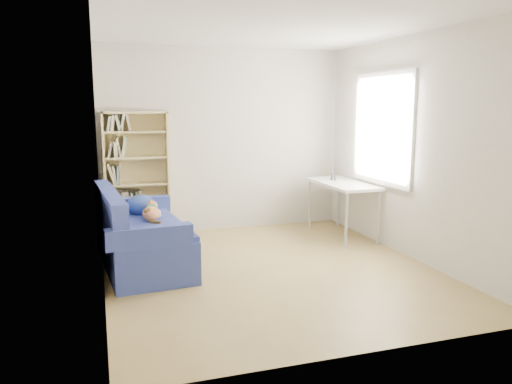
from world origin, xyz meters
The scene contains 6 objects.
ground centered at (0.00, 0.00, 0.00)m, with size 4.00×4.00×0.00m, color olive.
room_shell centered at (0.10, 0.03, 1.64)m, with size 3.54×4.04×2.62m.
sofa centered at (-1.35, 0.61, 0.33)m, with size 1.00×1.85×0.88m.
bookshelf centered at (-1.26, 1.85, 0.79)m, with size 0.86×0.27×1.72m.
desk centered at (1.45, 1.10, 0.68)m, with size 0.57×1.24×0.75m.
pen_cup centered at (1.41, 1.32, 0.81)m, with size 0.08×0.08×0.15m.
Camera 1 is at (-1.75, -4.98, 1.78)m, focal length 35.00 mm.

